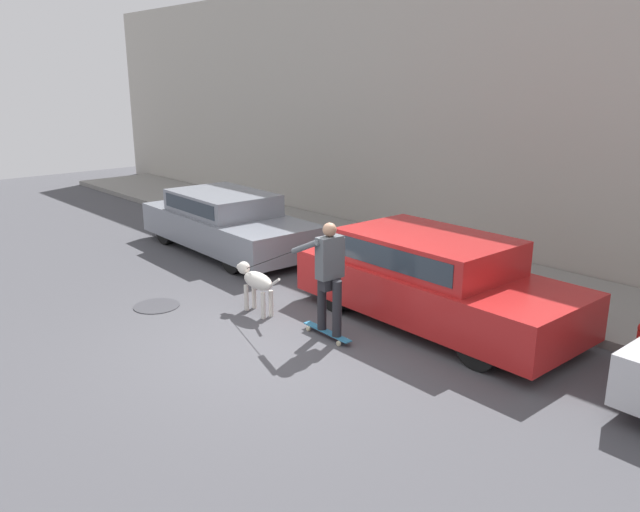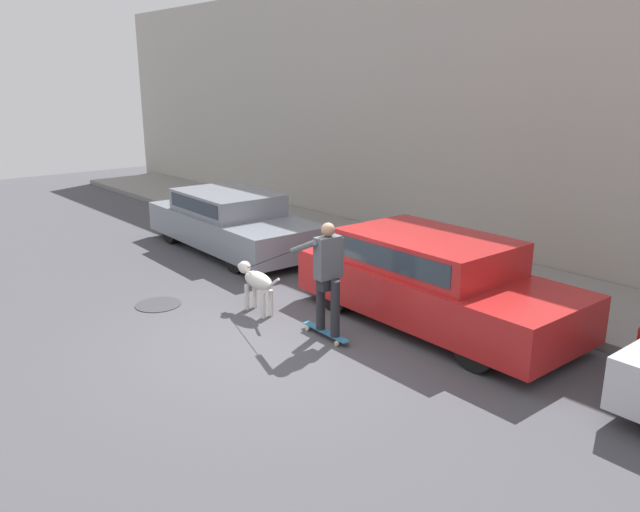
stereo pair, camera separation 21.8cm
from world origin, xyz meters
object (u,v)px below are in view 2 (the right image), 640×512
Objects in this scene: dog at (256,281)px; skateboarder at (327,273)px; parked_car_1 at (433,281)px; parked_car_0 at (231,222)px.

skateboarder reaches higher than dog.
parked_car_1 is 1.93× the size of skateboarder.
dog is at bearing 9.06° from skateboarder.
parked_car_0 is at bearing -178.56° from parked_car_1.
skateboarder reaches higher than parked_car_1.
dog is (-2.09, -1.70, -0.15)m from parked_car_1.
parked_car_0 reaches higher than dog.
parked_car_0 is at bearing -14.80° from skateboarder.
parked_car_1 reaches higher than parked_car_0.
skateboarder is at bearing -171.54° from dog.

